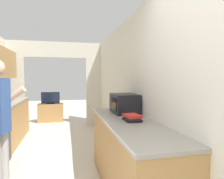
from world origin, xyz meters
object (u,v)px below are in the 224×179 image
Objects in this scene: microwave at (124,103)px; television at (50,98)px; book_stack at (132,118)px; tv_cabinet at (51,113)px.

microwave is 4.15m from television.
book_stack is 0.34× the size of tv_cabinet.
television is at bearing -90.00° from tv_cabinet.
tv_cabinet is (-1.35, 3.95, -0.77)m from microwave.
book_stack is at bearing -74.11° from television.
book_stack reaches higher than tv_cabinet.
microwave is at bearing 82.87° from book_stack.
book_stack is (-0.07, -0.58, -0.10)m from microwave.
tv_cabinet is at bearing 90.00° from television.
microwave is 4.25m from tv_cabinet.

